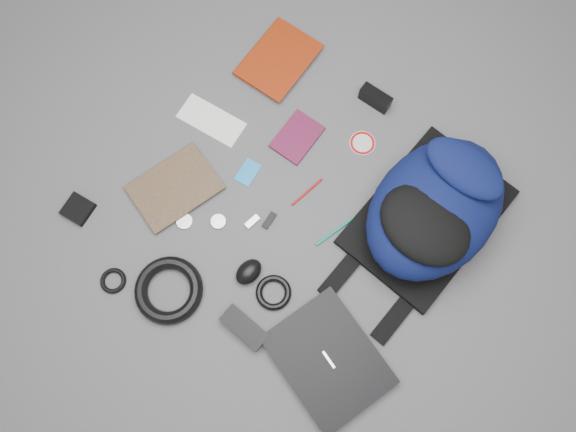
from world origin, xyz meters
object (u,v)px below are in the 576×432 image
Objects in this scene: mouse at (249,272)px; backpack at (435,208)px; laptop at (328,360)px; compact_camera at (375,98)px; textbook_red at (255,45)px; power_brick at (244,328)px; pouch at (78,209)px; comic_book at (159,165)px; dvd_case at (297,137)px.

backpack is at bearing 61.19° from mouse.
laptop is 0.86m from compact_camera.
textbook_red is 1.81× the size of power_brick.
laptop is 4.07× the size of pouch.
backpack is 2.07× the size of comic_book.
textbook_red is at bearing 133.16° from mouse.
mouse reaches higher than power_brick.
power_brick reaches higher than comic_book.
power_brick reaches higher than pouch.
backpack is 1.62× the size of laptop.
compact_camera is at bearing 98.45° from mouse.
backpack reaches higher than textbook_red.
backpack reaches higher than mouse.
comic_book is at bearing -131.74° from dvd_case.
backpack is at bearing 37.10° from pouch.
dvd_case is 1.94× the size of pouch.
compact_camera reaches higher than laptop.
compact_camera is at bearing 100.70° from power_brick.
backpack is 5.10× the size of compact_camera.
comic_book is at bearing 173.85° from mouse.
pouch reaches higher than dvd_case.
backpack reaches higher than dvd_case.
power_brick is (-0.25, -0.08, 0.00)m from laptop.
laptop is 0.91m from pouch.
power_brick is at bearing -68.50° from dvd_case.
dvd_case is 1.11× the size of power_brick.
dvd_case is 0.48m from mouse.
mouse reaches higher than pouch.
compact_camera reaches higher than dvd_case.
dvd_case is 0.29m from compact_camera.
compact_camera is 0.86m from power_brick.
compact_camera is 1.03m from pouch.
laptop is 1.28× the size of comic_book.
textbook_red is 0.37m from dvd_case.
dvd_case is at bearing 115.29° from mouse.
compact_camera reaches higher than mouse.
textbook_red is at bearing 128.99° from power_brick.
comic_book is (0.03, -0.53, -0.00)m from textbook_red.
comic_book is 2.47× the size of compact_camera.
textbook_red is 0.45m from compact_camera.
comic_book is (-0.78, -0.39, -0.10)m from backpack.
comic_book is 1.64× the size of dvd_case.
pouch is (-0.39, -0.63, 0.00)m from dvd_case.
pouch is (-0.88, -0.67, -0.10)m from backpack.
compact_camera reaches higher than comic_book.
textbook_red reaches higher than comic_book.
dvd_case is at bearing -31.67° from textbook_red.
compact_camera is 0.74× the size of power_brick.
comic_book is at bearing -89.64° from textbook_red.
backpack is 0.55m from laptop.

